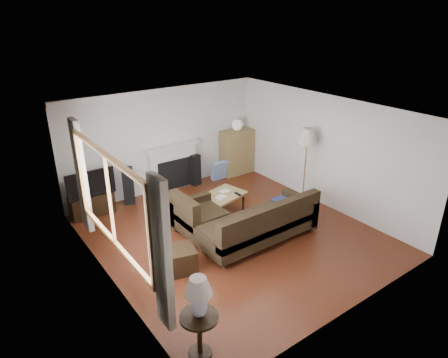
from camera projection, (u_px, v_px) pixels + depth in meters
room at (233, 177)px, 7.48m from camera, size 5.10×5.60×2.54m
window at (110, 200)px, 5.89m from camera, size 0.12×2.74×1.54m
curtain_near at (162, 255)px, 4.84m from camera, size 0.10×0.35×2.10m
curtain_far at (82, 177)px, 7.10m from camera, size 0.10×0.35×2.10m
fireplace at (173, 167)px, 9.79m from camera, size 1.40×0.26×1.15m
tv_stand at (92, 204)px, 8.68m from camera, size 0.92×0.41×0.46m
television at (89, 182)px, 8.48m from camera, size 1.03×0.13×0.59m
speaker_left at (128, 186)px, 9.11m from camera, size 0.33×0.36×0.85m
speaker_right at (194, 170)px, 10.09m from camera, size 0.26×0.30×0.80m
bookshelf at (237, 152)px, 10.70m from camera, size 0.88×0.42×1.21m
globe_lamp at (237, 125)px, 10.40m from camera, size 0.28×0.28×0.28m
sectional_sofa at (259, 221)px, 7.61m from camera, size 2.58×1.89×0.83m
coffee_table at (219, 206)px, 8.58m from camera, size 1.34×0.92×0.48m
footstool at (180, 259)px, 6.82m from camera, size 0.62×0.62×0.42m
floor_lamp at (305, 166)px, 8.96m from camera, size 0.56×0.56×1.77m
side_table at (200, 335)px, 5.11m from camera, size 0.50×0.50×0.63m
table_lamp at (199, 298)px, 4.87m from camera, size 0.35×0.35×0.57m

